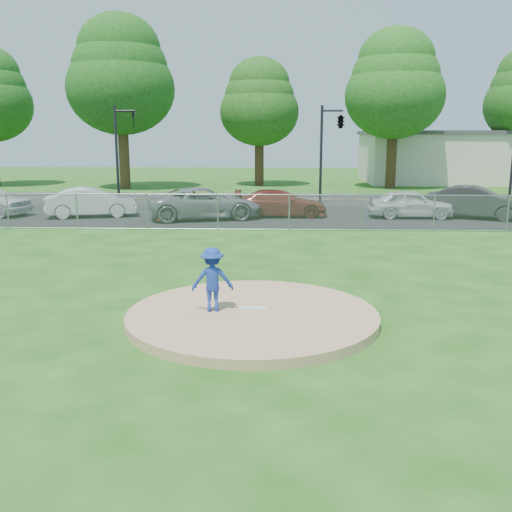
# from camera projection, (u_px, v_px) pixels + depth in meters

# --- Properties ---
(ground) EXTENTS (120.00, 120.00, 0.00)m
(ground) POSITION_uv_depth(u_px,v_px,m) (264.00, 238.00, 22.06)
(ground) COLOR #194A10
(ground) RESTS_ON ground
(pitchers_mound) EXTENTS (5.40, 5.40, 0.20)m
(pitchers_mound) POSITION_uv_depth(u_px,v_px,m) (252.00, 316.00, 12.26)
(pitchers_mound) COLOR tan
(pitchers_mound) RESTS_ON ground
(pitching_rubber) EXTENTS (0.60, 0.15, 0.04)m
(pitching_rubber) POSITION_uv_depth(u_px,v_px,m) (253.00, 308.00, 12.43)
(pitching_rubber) COLOR white
(pitching_rubber) RESTS_ON pitchers_mound
(chain_link_fence) EXTENTS (40.00, 0.06, 1.50)m
(chain_link_fence) POSITION_uv_depth(u_px,v_px,m) (265.00, 212.00, 23.86)
(chain_link_fence) COLOR gray
(chain_link_fence) RESTS_ON ground
(parking_lot) EXTENTS (50.00, 8.00, 0.01)m
(parking_lot) POSITION_uv_depth(u_px,v_px,m) (267.00, 215.00, 28.41)
(parking_lot) COLOR black
(parking_lot) RESTS_ON ground
(street) EXTENTS (60.00, 7.00, 0.01)m
(street) POSITION_uv_depth(u_px,v_px,m) (270.00, 199.00, 35.74)
(street) COLOR #232325
(street) RESTS_ON ground
(commercial_building) EXTENTS (16.40, 9.40, 4.30)m
(commercial_building) POSITION_uv_depth(u_px,v_px,m) (461.00, 156.00, 48.37)
(commercial_building) COLOR beige
(commercial_building) RESTS_ON ground
(tree_left) EXTENTS (7.84, 7.84, 12.53)m
(tree_left) POSITION_uv_depth(u_px,v_px,m) (120.00, 74.00, 41.30)
(tree_left) COLOR #3D2A16
(tree_left) RESTS_ON ground
(tree_center) EXTENTS (6.16, 6.16, 9.84)m
(tree_center) POSITION_uv_depth(u_px,v_px,m) (259.00, 102.00, 44.22)
(tree_center) COLOR #3C2415
(tree_center) RESTS_ON ground
(tree_right) EXTENTS (7.28, 7.28, 11.63)m
(tree_right) POSITION_uv_depth(u_px,v_px,m) (395.00, 83.00, 41.63)
(tree_right) COLOR #352413
(tree_right) RESTS_ON ground
(traffic_signal_left) EXTENTS (1.28, 0.20, 5.60)m
(traffic_signal_left) POSITION_uv_depth(u_px,v_px,m) (120.00, 145.00, 33.43)
(traffic_signal_left) COLOR black
(traffic_signal_left) RESTS_ON ground
(traffic_signal_center) EXTENTS (1.42, 2.48, 5.60)m
(traffic_signal_center) POSITION_uv_depth(u_px,v_px,m) (339.00, 123.00, 32.68)
(traffic_signal_center) COLOR black
(traffic_signal_center) RESTS_ON ground
(pitcher) EXTENTS (0.95, 0.63, 1.39)m
(pitcher) POSITION_uv_depth(u_px,v_px,m) (212.00, 279.00, 12.18)
(pitcher) COLOR navy
(pitcher) RESTS_ON pitchers_mound
(traffic_cone) EXTENTS (0.31, 0.31, 0.60)m
(traffic_cone) POSITION_uv_depth(u_px,v_px,m) (160.00, 214.00, 26.52)
(traffic_cone) COLOR orange
(traffic_cone) RESTS_ON parking_lot
(parked_car_white) EXTENTS (4.53, 2.61, 1.41)m
(parked_car_white) POSITION_uv_depth(u_px,v_px,m) (91.00, 202.00, 27.75)
(parked_car_white) COLOR silver
(parked_car_white) RESTS_ON parking_lot
(parked_car_gray) EXTENTS (5.81, 3.79, 1.49)m
(parked_car_gray) POSITION_uv_depth(u_px,v_px,m) (205.00, 203.00, 27.05)
(parked_car_gray) COLOR slate
(parked_car_gray) RESTS_ON parking_lot
(parked_car_darkred) EXTENTS (4.57, 2.02, 1.31)m
(parked_car_darkred) POSITION_uv_depth(u_px,v_px,m) (281.00, 203.00, 27.90)
(parked_car_darkred) COLOR maroon
(parked_car_darkred) RESTS_ON parking_lot
(parked_car_pearl) EXTENTS (4.04, 1.69, 1.36)m
(parked_car_pearl) POSITION_uv_depth(u_px,v_px,m) (411.00, 204.00, 27.43)
(parked_car_pearl) COLOR silver
(parked_car_pearl) RESTS_ON parking_lot
(parked_car_charcoal) EXTENTS (4.93, 3.29, 1.54)m
(parked_car_charcoal) POSITION_uv_depth(u_px,v_px,m) (476.00, 202.00, 27.27)
(parked_car_charcoal) COLOR #28282A
(parked_car_charcoal) RESTS_ON parking_lot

